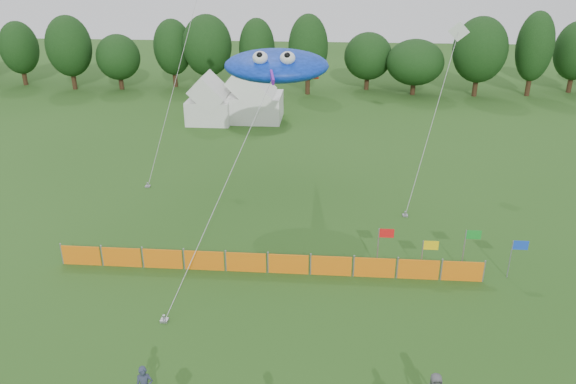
# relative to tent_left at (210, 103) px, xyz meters

# --- Properties ---
(treeline) EXTENTS (104.57, 8.78, 8.36)m
(treeline) POSITION_rel_tent_left_xyz_m (10.59, 11.98, 2.48)
(treeline) COLOR #382314
(treeline) RESTS_ON ground
(tent_left) EXTENTS (3.83, 3.83, 3.38)m
(tent_left) POSITION_rel_tent_left_xyz_m (0.00, 0.00, 0.00)
(tent_left) COLOR white
(tent_left) RESTS_ON ground
(tent_right) EXTENTS (5.33, 4.27, 3.77)m
(tent_right) POSITION_rel_tent_left_xyz_m (3.54, 1.00, 0.19)
(tent_right) COLOR white
(tent_right) RESTS_ON ground
(barrier_fence) EXTENTS (19.90, 0.06, 1.00)m
(barrier_fence) POSITION_rel_tent_left_xyz_m (7.81, -24.61, -1.21)
(barrier_fence) COLOR orange
(barrier_fence) RESTS_ON ground
(flag_row) EXTENTS (6.73, 0.63, 2.13)m
(flag_row) POSITION_rel_tent_left_xyz_m (16.14, -23.94, -0.35)
(flag_row) COLOR gray
(flag_row) RESTS_ON ground
(stingray_kite) EXTENTS (6.55, 21.18, 9.08)m
(stingray_kite) POSITION_rel_tent_left_xyz_m (7.45, -15.16, 6.28)
(stingray_kite) COLOR blue
(stingray_kite) RESTS_ON ground
(small_kite_white) EXTENTS (4.51, 9.31, 9.80)m
(small_kite_white) POSITION_rel_tent_left_xyz_m (17.74, -11.22, 5.12)
(small_kite_white) COLOR white
(small_kite_white) RESTS_ON ground
(small_kite_dark) EXTENTS (3.23, 8.39, 13.02)m
(small_kite_dark) POSITION_rel_tent_left_xyz_m (0.60, -9.94, 6.04)
(small_kite_dark) COLOR black
(small_kite_dark) RESTS_ON ground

